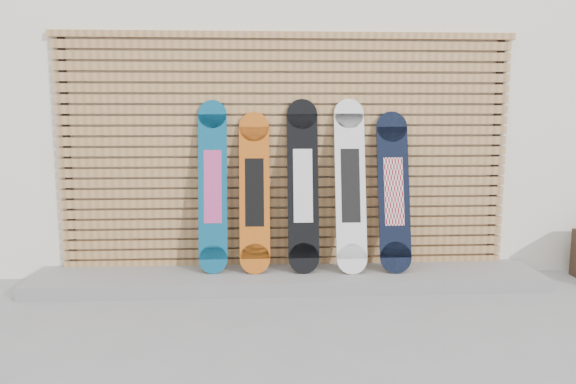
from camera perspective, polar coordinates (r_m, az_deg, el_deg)
The scene contains 9 objects.
ground at distance 4.59m, azimuth 2.36°, elevation -11.94°, with size 80.00×80.00×0.00m, color gray.
building at distance 7.84m, azimuth 3.64°, elevation 9.89°, with size 12.00×5.00×3.60m, color white.
concrete_step at distance 5.20m, azimuth -0.03°, elevation -8.76°, with size 4.60×0.70×0.12m, color gray.
slat_wall at distance 5.27m, azimuth -0.20°, elevation 4.20°, with size 4.26×0.08×2.29m.
snowboard_0 at distance 5.14m, azimuth -7.65°, elevation 0.55°, with size 0.26×0.30×1.56m.
snowboard_1 at distance 5.12m, azimuth -3.43°, elevation -0.04°, with size 0.28×0.33×1.45m.
snowboard_2 at distance 5.12m, azimuth 1.52°, elevation 0.65°, with size 0.28×0.35×1.57m.
snowboard_3 at distance 5.15m, azimuth 6.35°, elevation 0.65°, with size 0.28×0.39×1.57m.
snowboard_4 at distance 5.24m, azimuth 10.68°, elevation 0.05°, with size 0.29×0.38×1.46m.
Camera 1 is at (-0.42, -4.28, 1.59)m, focal length 35.00 mm.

